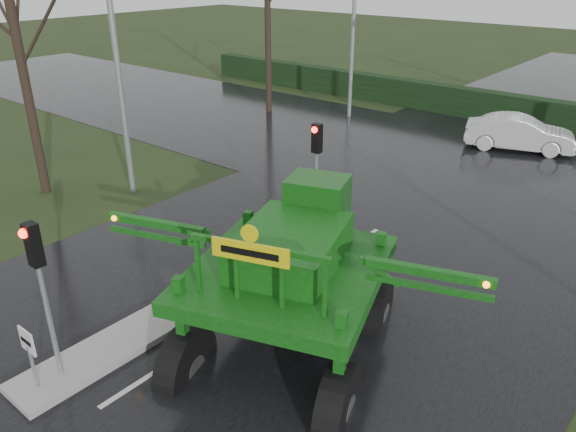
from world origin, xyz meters
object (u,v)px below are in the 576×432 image
Objects in this scene: traffic_signal_mid at (316,155)px; crop_sprayer at (183,273)px; traffic_signal_near at (38,269)px; street_light_left_near at (117,20)px; white_sedan at (517,150)px; keep_left_sign at (29,349)px.

crop_sprayer reaches higher than traffic_signal_mid.
street_light_left_near is at bearing 134.53° from traffic_signal_near.
white_sedan is at bearing 57.96° from street_light_left_near.
white_sedan is at bearing 70.17° from crop_sprayer.
keep_left_sign is at bearing 156.09° from white_sedan.
traffic_signal_mid is at bearing 84.83° from crop_sprayer.
keep_left_sign is at bearing -90.00° from traffic_signal_mid.
keep_left_sign is at bearing -90.00° from traffic_signal_near.
white_sedan is (8.72, 13.94, -5.99)m from street_light_left_near.
traffic_signal_mid is (0.00, 8.50, 0.00)m from traffic_signal_near.
keep_left_sign is 0.38× the size of traffic_signal_near.
keep_left_sign is 1.61m from traffic_signal_near.
traffic_signal_near is 1.00× the size of traffic_signal_mid.
traffic_signal_mid is at bearing 152.61° from white_sedan.
traffic_signal_near is 21.18m from white_sedan.
keep_left_sign is 0.30× the size of white_sedan.
traffic_signal_near is at bearing -45.47° from street_light_left_near.
street_light_left_near is (-6.89, -1.49, 3.40)m from traffic_signal_mid.
street_light_left_near is (-6.89, 7.50, 4.93)m from keep_left_sign.
street_light_left_near is (-6.89, 7.01, 3.40)m from traffic_signal_near.
traffic_signal_mid is 6.64m from crop_sprayer.
white_sedan is at bearing 85.01° from traffic_signal_near.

